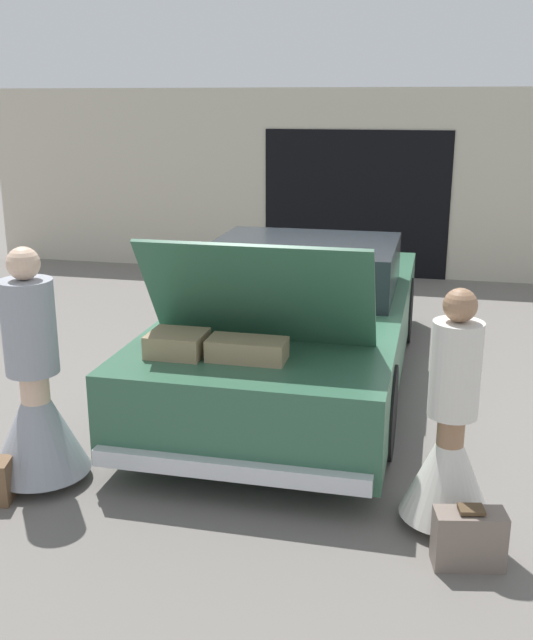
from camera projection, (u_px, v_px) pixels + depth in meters
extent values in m
plane|color=slate|center=(297.00, 380.00, 7.27)|extent=(40.00, 40.00, 0.00)
cube|color=beige|center=(357.00, 184.00, 11.33)|extent=(12.00, 0.12, 2.80)
cube|color=black|center=(356.00, 204.00, 11.35)|extent=(2.80, 0.02, 2.20)
cube|color=#336047|center=(298.00, 330.00, 7.13)|extent=(2.00, 4.79, 0.66)
cube|color=#1E2328|center=(304.00, 266.00, 7.24)|extent=(1.76, 1.53, 0.47)
cylinder|color=black|center=(243.00, 300.00, 8.76)|extent=(0.18, 0.73, 0.73)
cylinder|color=black|center=(404.00, 310.00, 8.36)|extent=(0.18, 0.73, 0.73)
cylinder|color=black|center=(151.00, 391.00, 6.03)|extent=(0.18, 0.73, 0.73)
cylinder|color=black|center=(383.00, 412.00, 5.63)|extent=(0.18, 0.73, 0.73)
cube|color=silver|center=(228.00, 470.00, 4.92)|extent=(1.90, 0.10, 0.12)
cube|color=#336047|center=(258.00, 295.00, 5.43)|extent=(1.70, 0.58, 0.85)
cube|color=#9E8460|center=(177.00, 344.00, 5.42)|extent=(0.41, 0.36, 0.17)
cube|color=#9E8460|center=(247.00, 349.00, 5.31)|extent=(0.56, 0.27, 0.16)
cylinder|color=beige|center=(39.00, 427.00, 5.25)|extent=(0.20, 0.20, 0.82)
cone|color=#9399A3|center=(38.00, 422.00, 5.23)|extent=(0.69, 0.69, 0.74)
cylinder|color=#9399A3|center=(29.00, 327.00, 5.04)|extent=(0.36, 0.36, 0.65)
sphere|color=beige|center=(23.00, 263.00, 4.91)|extent=(0.22, 0.22, 0.22)
cylinder|color=#997051|center=(448.00, 471.00, 4.70)|extent=(0.17, 0.17, 0.76)
cone|color=silver|center=(448.00, 465.00, 4.69)|extent=(0.58, 0.58, 0.68)
cylinder|color=silver|center=(455.00, 369.00, 4.51)|extent=(0.31, 0.31, 0.60)
sphere|color=#997051|center=(460.00, 305.00, 4.40)|extent=(0.20, 0.20, 0.20)
cube|color=#75665B|center=(469.00, 539.00, 4.33)|extent=(0.44, 0.26, 0.35)
cube|color=#4C3823|center=(471.00, 509.00, 4.28)|extent=(0.16, 0.14, 0.02)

